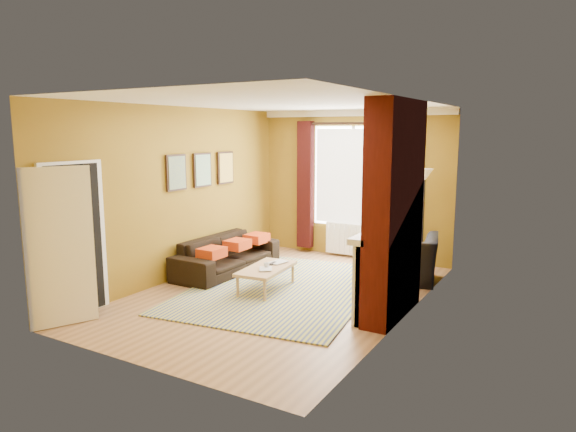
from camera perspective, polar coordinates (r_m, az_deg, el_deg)
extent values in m
plane|color=#916642|center=(7.74, -0.94, -8.69)|extent=(5.50, 5.50, 0.00)
cube|color=olive|center=(9.87, 7.31, 3.48)|extent=(3.80, 0.02, 2.80)
cube|color=olive|center=(5.29, -16.51, -1.92)|extent=(3.80, 0.02, 2.80)
cube|color=olive|center=(6.66, 13.19, 0.48)|extent=(0.02, 5.50, 2.80)
cube|color=olive|center=(8.55, -11.95, 2.46)|extent=(0.02, 5.50, 2.80)
cube|color=white|center=(7.37, -1.00, 12.48)|extent=(3.80, 5.50, 0.01)
cube|color=#400E09|center=(6.71, 11.76, 0.60)|extent=(0.35, 1.40, 2.80)
cube|color=white|center=(6.95, 9.99, -6.22)|extent=(0.12, 1.30, 1.10)
cube|color=white|center=(6.84, 9.72, -1.89)|extent=(0.22, 1.40, 0.08)
cube|color=white|center=(6.44, 8.02, -7.69)|extent=(0.16, 0.14, 1.04)
cube|color=white|center=(7.49, 11.38, -5.35)|extent=(0.16, 0.14, 1.04)
cube|color=black|center=(6.97, 10.20, -7.04)|extent=(0.06, 0.80, 0.90)
cube|color=black|center=(7.10, 9.95, -10.27)|extent=(0.20, 1.00, 0.06)
cube|color=white|center=(6.50, 8.76, -1.39)|extent=(0.03, 0.12, 0.16)
cube|color=black|center=(6.73, 9.53, -1.12)|extent=(0.03, 0.10, 0.14)
cylinder|color=black|center=(6.96, 10.26, -0.88)|extent=(0.10, 0.10, 0.12)
cube|color=black|center=(6.72, 10.35, 4.52)|extent=(0.03, 0.60, 0.75)
cube|color=#A87B39|center=(6.73, 10.19, 4.53)|extent=(0.01, 0.52, 0.66)
cube|color=white|center=(9.79, 7.38, 11.29)|extent=(3.80, 0.08, 0.12)
cube|color=white|center=(9.83, 7.26, 4.34)|extent=(1.60, 0.04, 1.90)
cube|color=white|center=(9.79, 7.17, 4.32)|extent=(1.50, 0.02, 1.80)
cube|color=white|center=(9.81, 7.21, 4.33)|extent=(0.06, 0.04, 1.90)
cube|color=#340C0B|center=(10.18, 1.94, 3.45)|extent=(0.30, 0.16, 2.50)
cube|color=#340C0B|center=(9.43, 12.52, 2.76)|extent=(0.30, 0.16, 2.50)
cylinder|color=black|center=(9.71, 7.17, 10.19)|extent=(2.30, 0.05, 0.05)
cube|color=white|center=(9.94, 6.96, -2.60)|extent=(1.00, 0.10, 0.60)
cube|color=white|center=(10.07, 4.47, -2.40)|extent=(0.04, 0.03, 0.56)
cube|color=white|center=(10.02, 5.03, -2.46)|extent=(0.04, 0.03, 0.56)
cube|color=white|center=(9.98, 5.61, -2.53)|extent=(0.04, 0.03, 0.56)
cube|color=white|center=(9.93, 6.19, -2.59)|extent=(0.04, 0.03, 0.56)
cube|color=white|center=(9.89, 6.77, -2.65)|extent=(0.04, 0.03, 0.56)
cube|color=white|center=(9.85, 7.36, -2.72)|extent=(0.04, 0.03, 0.56)
cube|color=white|center=(9.81, 7.95, -2.78)|extent=(0.04, 0.03, 0.56)
cube|color=white|center=(9.77, 8.55, -2.85)|extent=(0.04, 0.03, 0.56)
cube|color=white|center=(9.73, 9.15, -2.91)|extent=(0.04, 0.03, 0.56)
cube|color=black|center=(8.43, -12.33, 4.73)|extent=(0.04, 0.44, 0.58)
cube|color=gold|center=(8.41, -12.21, 4.73)|extent=(0.01, 0.38, 0.52)
cube|color=black|center=(8.92, -9.51, 5.07)|extent=(0.04, 0.44, 0.58)
cube|color=#2F8D60|center=(8.90, -9.39, 5.06)|extent=(0.01, 0.38, 0.52)
cube|color=black|center=(9.42, -6.99, 5.35)|extent=(0.04, 0.44, 0.58)
cube|color=orange|center=(9.41, -6.87, 5.35)|extent=(0.01, 0.38, 0.52)
cube|color=white|center=(7.23, -22.61, -2.53)|extent=(0.05, 0.94, 2.06)
cube|color=black|center=(7.21, -22.51, -2.55)|extent=(0.02, 0.80, 1.98)
cube|color=white|center=(6.86, -24.00, -3.23)|extent=(0.37, 0.74, 1.98)
imported|color=#3E7032|center=(7.23, 11.09, 0.08)|extent=(0.14, 0.10, 0.27)
cube|color=#C13710|center=(8.32, -8.46, -4.05)|extent=(0.34, 0.40, 0.16)
cube|color=#C13710|center=(8.86, -5.65, -3.16)|extent=(0.34, 0.40, 0.16)
cube|color=#C13710|center=(9.34, -3.50, -2.47)|extent=(0.34, 0.40, 0.16)
cube|color=#32468A|center=(7.99, -0.57, -8.04)|extent=(3.08, 3.94, 0.02)
imported|color=black|center=(8.91, -6.79, -4.28)|extent=(0.85, 2.12, 0.62)
imported|color=black|center=(8.51, 12.28, -4.56)|extent=(1.39, 1.28, 0.76)
cube|color=tan|center=(7.83, -2.41, -5.86)|extent=(0.66, 1.15, 0.05)
cylinder|color=tan|center=(7.57, -5.60, -7.89)|extent=(0.05, 0.05, 0.32)
cylinder|color=tan|center=(7.37, -2.60, -8.34)|extent=(0.05, 0.05, 0.32)
cylinder|color=tan|center=(8.40, -2.23, -6.09)|extent=(0.05, 0.05, 0.32)
cylinder|color=tan|center=(8.22, 0.53, -6.43)|extent=(0.05, 0.05, 0.32)
cylinder|color=olive|center=(9.06, 9.56, -4.53)|extent=(0.45, 0.45, 0.49)
cylinder|color=black|center=(9.10, 14.55, -6.12)|extent=(0.34, 0.34, 0.03)
cylinder|color=black|center=(8.91, 14.77, -0.90)|extent=(0.03, 0.03, 1.65)
cone|color=#F2E5C6|center=(8.81, 15.00, 4.45)|extent=(0.34, 0.34, 0.20)
imported|color=#999999|center=(7.67, -3.20, -5.92)|extent=(0.29, 0.31, 0.02)
imported|color=#999999|center=(8.13, -1.63, -5.03)|extent=(0.26, 0.32, 0.02)
imported|color=#999999|center=(7.75, -2.40, -5.53)|extent=(0.11, 0.11, 0.08)
cube|color=#252527|center=(7.99, -1.71, -5.29)|extent=(0.05, 0.17, 0.02)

